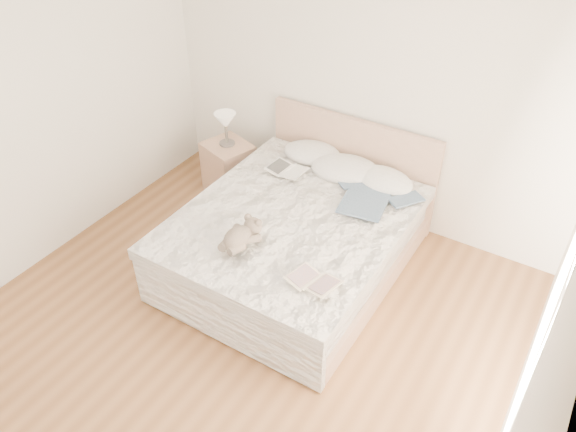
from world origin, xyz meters
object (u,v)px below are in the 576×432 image
(table_lamp, at_px, (226,122))
(childrens_book, at_px, (313,282))
(bed, at_px, (298,237))
(photo_book, at_px, (287,170))
(nightstand, at_px, (229,169))
(teddy_bear, at_px, (238,244))

(table_lamp, bearing_deg, childrens_book, -37.00)
(bed, bearing_deg, photo_book, 131.87)
(nightstand, xyz_separation_m, table_lamp, (-0.01, 0.02, 0.52))
(table_lamp, relative_size, teddy_bear, 1.01)
(nightstand, bearing_deg, photo_book, -12.01)
(teddy_bear, bearing_deg, bed, 82.25)
(childrens_book, relative_size, teddy_bear, 1.04)
(childrens_book, bearing_deg, nightstand, 155.83)
(nightstand, relative_size, table_lamp, 1.65)
(bed, relative_size, photo_book, 6.04)
(bed, distance_m, table_lamp, 1.44)
(teddy_bear, bearing_deg, photo_book, 106.15)
(nightstand, xyz_separation_m, childrens_book, (1.74, -1.30, 0.35))
(photo_book, bearing_deg, childrens_book, -46.64)
(table_lamp, distance_m, childrens_book, 2.20)
(bed, bearing_deg, nightstand, 153.42)
(nightstand, bearing_deg, table_lamp, 127.01)
(nightstand, relative_size, childrens_book, 1.60)
(nightstand, distance_m, childrens_book, 2.20)
(nightstand, xyz_separation_m, photo_book, (0.81, -0.17, 0.35))
(table_lamp, bearing_deg, bed, -26.98)
(nightstand, height_order, photo_book, photo_book)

